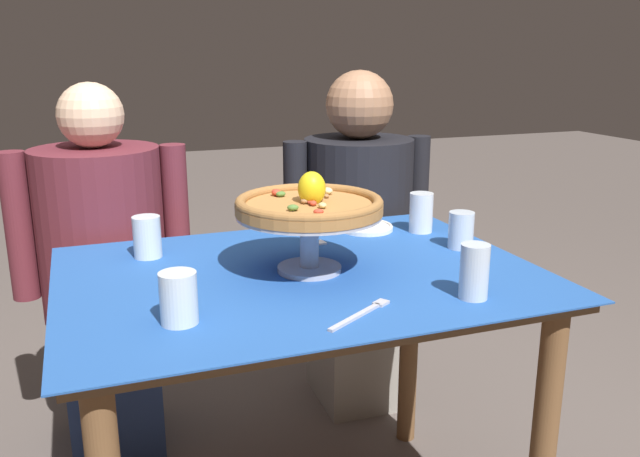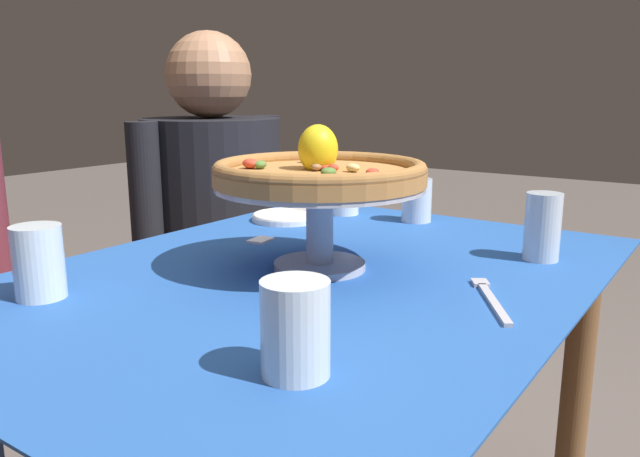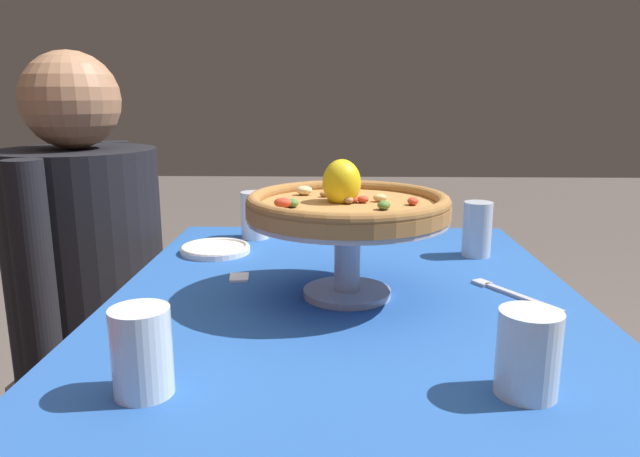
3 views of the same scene
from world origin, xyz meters
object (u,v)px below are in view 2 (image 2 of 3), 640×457
at_px(water_glass_back_left, 39,267).
at_px(diner_right, 215,253).
at_px(sugar_packet, 261,240).
at_px(pizza_stand, 322,209).
at_px(pizza, 322,171).
at_px(dinner_fork, 490,297).
at_px(water_glass_back_right, 345,193).
at_px(water_glass_front_left, 295,335).
at_px(side_plate, 286,217).
at_px(water_glass_front_right, 542,231).
at_px(water_glass_side_right, 417,203).

distance_m(water_glass_back_left, diner_right, 0.88).
relative_size(sugar_packet, diner_right, 0.04).
xyz_separation_m(pizza_stand, pizza, (0.00, 0.00, 0.06)).
relative_size(dinner_fork, diner_right, 0.14).
height_order(pizza_stand, water_glass_back_right, pizza_stand).
height_order(pizza, sugar_packet, pizza).
xyz_separation_m(water_glass_front_left, side_plate, (0.62, 0.50, -0.04)).
height_order(side_plate, sugar_packet, side_plate).
height_order(pizza, water_glass_front_right, pizza).
xyz_separation_m(water_glass_back_left, side_plate, (0.63, 0.04, -0.04)).
bearing_deg(side_plate, water_glass_back_left, -176.06).
distance_m(pizza, water_glass_side_right, 0.46).
bearing_deg(water_glass_front_right, diner_right, 81.68).
xyz_separation_m(sugar_packet, diner_right, (0.32, 0.44, -0.16)).
bearing_deg(water_glass_side_right, dinner_fork, -142.65).
xyz_separation_m(pizza, side_plate, (0.28, 0.29, -0.16)).
xyz_separation_m(pizza_stand, water_glass_back_right, (0.42, 0.22, -0.05)).
distance_m(pizza, diner_right, 0.83).
distance_m(pizza_stand, side_plate, 0.42).
xyz_separation_m(pizza_stand, water_glass_front_left, (-0.34, -0.20, -0.06)).
xyz_separation_m(pizza_stand, water_glass_side_right, (0.44, 0.04, -0.06)).
relative_size(pizza_stand, water_glass_back_right, 3.00).
distance_m(pizza_stand, water_glass_front_right, 0.40).
bearing_deg(pizza, water_glass_side_right, 5.40).
distance_m(water_glass_back_right, dinner_fork, 0.66).
xyz_separation_m(side_plate, dinner_fork, (-0.27, -0.58, -0.01)).
bearing_deg(water_glass_front_left, pizza, 30.67).
relative_size(water_glass_back_right, sugar_packet, 2.29).
bearing_deg(dinner_fork, water_glass_side_right, 37.35).
relative_size(pizza, diner_right, 0.29).
distance_m(side_plate, dinner_fork, 0.64).
xyz_separation_m(side_plate, diner_right, (0.13, 0.35, -0.17)).
bearing_deg(side_plate, water_glass_back_right, -27.05).
height_order(side_plate, diner_right, diner_right).
xyz_separation_m(side_plate, sugar_packet, (-0.19, -0.08, -0.01)).
distance_m(water_glass_front_right, water_glass_back_right, 0.53).
xyz_separation_m(water_glass_front_left, dinner_fork, (0.35, -0.08, -0.04)).
bearing_deg(water_glass_back_left, side_plate, 3.94).
bearing_deg(side_plate, water_glass_side_right, -57.29).
relative_size(water_glass_back_left, water_glass_back_right, 0.93).
bearing_deg(dinner_fork, pizza_stand, 92.28).
distance_m(water_glass_front_right, water_glass_side_right, 0.37).
distance_m(water_glass_front_left, diner_right, 1.15).
height_order(water_glass_back_left, water_glass_front_right, water_glass_front_right).
distance_m(side_plate, sugar_packet, 0.21).
relative_size(water_glass_back_right, diner_right, 0.09).
distance_m(sugar_packet, diner_right, 0.56).
bearing_deg(pizza, dinner_fork, -87.85).
bearing_deg(water_glass_back_left, water_glass_back_right, -2.07).
relative_size(water_glass_back_left, sugar_packet, 2.14).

